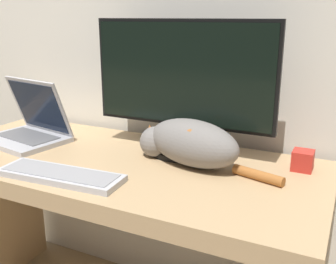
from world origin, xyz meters
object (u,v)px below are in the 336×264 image
(monitor, at_px, (182,85))
(cat, at_px, (189,142))
(external_keyboard, at_px, (60,175))
(laptop, at_px, (29,129))

(monitor, xyz_separation_m, cat, (0.08, -0.10, -0.17))
(external_keyboard, distance_m, cat, 0.44)
(laptop, xyz_separation_m, cat, (0.70, 0.04, 0.03))
(laptop, distance_m, external_keyboard, 0.46)
(monitor, height_order, cat, monitor)
(external_keyboard, height_order, cat, cat)
(external_keyboard, xyz_separation_m, cat, (0.32, 0.29, 0.07))
(monitor, height_order, external_keyboard, monitor)
(laptop, relative_size, cat, 0.67)
(laptop, xyz_separation_m, external_keyboard, (0.38, -0.25, -0.04))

